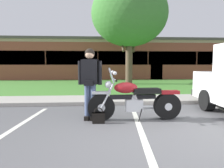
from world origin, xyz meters
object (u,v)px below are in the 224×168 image
rider_person (90,79)px  handbag (99,117)px  hedge_center_right (152,72)px  brick_building (98,60)px  motorcycle (138,100)px  hedge_center_left (108,72)px  shade_tree (129,14)px  hedge_left (62,72)px

rider_person → handbag: bearing=-58.3°
hedge_center_right → brick_building: size_ratio=0.12×
motorcycle → rider_person: rider_person is taller
rider_person → hedge_center_right: rider_person is taller
hedge_center_left → brick_building: size_ratio=0.11×
hedge_center_right → rider_person: bearing=-111.1°
shade_tree → rider_person: bearing=-105.2°
hedge_center_left → rider_person: bearing=-94.8°
hedge_left → shade_tree: bearing=-42.6°
hedge_left → hedge_center_right: size_ratio=1.19×
hedge_center_left → hedge_center_right: bearing=0.0°
rider_person → brick_building: (0.21, 17.60, 0.76)m
hedge_center_left → brick_building: bearing=99.4°
rider_person → hedge_center_left: 12.60m
motorcycle → brick_building: 17.75m
motorcycle → handbag: bearing=-166.3°
motorcycle → shade_tree: size_ratio=0.35×
shade_tree → hedge_left: bearing=137.4°
motorcycle → hedge_center_right: size_ratio=0.79×
handbag → brick_building: size_ratio=0.01×
hedge_center_left → handbag: bearing=-93.8°
handbag → hedge_center_right: 13.69m
motorcycle → brick_building: bearing=93.0°
brick_building → handbag: bearing=-90.1°
hedge_left → hedge_center_left: (3.81, 0.00, 0.00)m
handbag → brick_building: bearing=89.9°
hedge_left → hedge_center_right: 7.61m
rider_person → shade_tree: bearing=74.8°
shade_tree → hedge_left: 7.67m
handbag → shade_tree: shade_tree is taller
handbag → brick_building: brick_building is taller
rider_person → hedge_center_right: 13.46m
hedge_center_left → brick_building: (-0.84, 5.05, 1.10)m
hedge_center_right → motorcycle: bearing=-106.4°
motorcycle → hedge_center_right: motorcycle is taller
rider_person → motorcycle: bearing=-4.2°
handbag → hedge_center_left: 12.90m
hedge_left → hedge_center_right: same height
motorcycle → handbag: size_ratio=6.23×
brick_building → hedge_center_right: bearing=-47.4°
rider_person → hedge_left: 12.85m
motorcycle → handbag: motorcycle is taller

